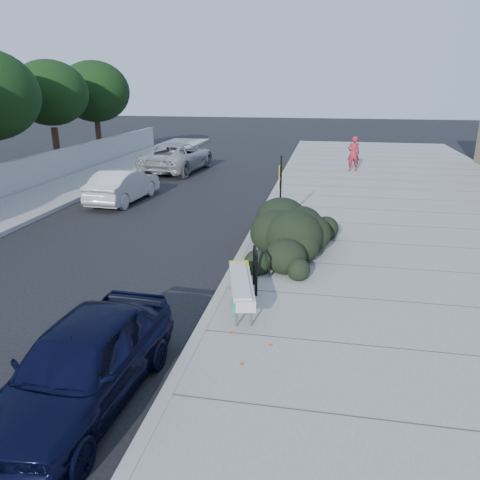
# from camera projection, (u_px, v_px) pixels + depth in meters

# --- Properties ---
(ground) EXTENTS (120.00, 120.00, 0.00)m
(ground) POSITION_uv_depth(u_px,v_px,m) (223.00, 294.00, 10.94)
(ground) COLOR black
(ground) RESTS_ON ground
(sidewalk_near) EXTENTS (11.20, 50.00, 0.15)m
(sidewalk_near) POSITION_uv_depth(u_px,v_px,m) (433.00, 238.00, 14.60)
(sidewalk_near) COLOR gray
(sidewalk_near) RESTS_ON ground
(sidewalk_far) EXTENTS (3.00, 50.00, 0.15)m
(sidewalk_far) POSITION_uv_depth(u_px,v_px,m) (1.00, 215.00, 17.23)
(sidewalk_far) COLOR gray
(sidewalk_far) RESTS_ON ground
(curb_near) EXTENTS (0.22, 50.00, 0.17)m
(curb_near) POSITION_uv_depth(u_px,v_px,m) (256.00, 228.00, 15.57)
(curb_near) COLOR #9E9E99
(curb_near) RESTS_ON ground
(curb_far) EXTENTS (0.22, 50.00, 0.17)m
(curb_far) POSITION_uv_depth(u_px,v_px,m) (38.00, 217.00, 16.96)
(curb_far) COLOR #9E9E99
(curb_far) RESTS_ON ground
(tree_far_e) EXTENTS (4.00, 4.00, 5.90)m
(tree_far_e) POSITION_uv_depth(u_px,v_px,m) (50.00, 93.00, 24.83)
(tree_far_e) COLOR #332114
(tree_far_e) RESTS_ON ground
(tree_far_f) EXTENTS (4.40, 4.40, 6.07)m
(tree_far_f) POSITION_uv_depth(u_px,v_px,m) (94.00, 92.00, 29.49)
(tree_far_f) COLOR #332114
(tree_far_f) RESTS_ON ground
(bench) EXTENTS (0.93, 2.21, 0.65)m
(bench) POSITION_uv_depth(u_px,v_px,m) (241.00, 285.00, 9.79)
(bench) COLOR gray
(bench) RESTS_ON sidewalk_near
(bike_rack) EXTENTS (0.20, 0.66, 0.99)m
(bike_rack) POSITION_uv_depth(u_px,v_px,m) (255.00, 266.00, 10.59)
(bike_rack) COLOR black
(bike_rack) RESTS_ON sidewalk_near
(sign_post) EXTENTS (0.08, 0.27, 2.37)m
(sign_post) POSITION_uv_depth(u_px,v_px,m) (280.00, 187.00, 14.98)
(sign_post) COLOR black
(sign_post) RESTS_ON sidewalk_near
(hedge) EXTENTS (2.99, 4.20, 1.42)m
(hedge) POSITION_uv_depth(u_px,v_px,m) (297.00, 229.00, 12.89)
(hedge) COLOR black
(hedge) RESTS_ON sidewalk_near
(sedan_navy) EXTENTS (1.83, 4.10, 1.37)m
(sedan_navy) POSITION_uv_depth(u_px,v_px,m) (82.00, 364.00, 6.99)
(sedan_navy) COLOR black
(sedan_navy) RESTS_ON ground
(wagon_silver) EXTENTS (1.69, 4.19, 1.35)m
(wagon_silver) POSITION_uv_depth(u_px,v_px,m) (123.00, 185.00, 19.28)
(wagon_silver) COLOR silver
(wagon_silver) RESTS_ON ground
(suv_silver) EXTENTS (3.10, 5.91, 1.59)m
(suv_silver) POSITION_uv_depth(u_px,v_px,m) (178.00, 157.00, 26.03)
(suv_silver) COLOR #A5A8AA
(suv_silver) RESTS_ON ground
(pedestrian) EXTENTS (0.76, 0.58, 1.86)m
(pedestrian) POSITION_uv_depth(u_px,v_px,m) (353.00, 154.00, 25.23)
(pedestrian) COLOR maroon
(pedestrian) RESTS_ON sidewalk_near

